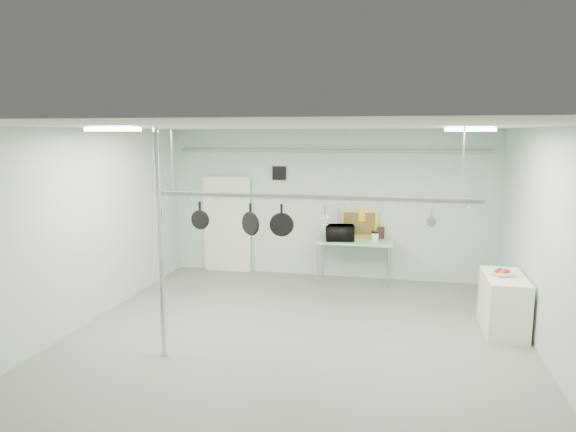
% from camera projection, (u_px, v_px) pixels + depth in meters
% --- Properties ---
extents(floor, '(8.00, 8.00, 0.00)m').
position_uv_depth(floor, '(290.00, 348.00, 7.50)').
color(floor, gray).
rests_on(floor, ground).
extents(ceiling, '(7.00, 8.00, 0.02)m').
position_uv_depth(ceiling, '(291.00, 127.00, 6.99)').
color(ceiling, silver).
rests_on(ceiling, back_wall).
extents(back_wall, '(7.00, 0.02, 3.20)m').
position_uv_depth(back_wall, '(329.00, 204.00, 11.09)').
color(back_wall, '#ACCEC1').
rests_on(back_wall, floor).
extents(right_wall, '(0.02, 8.00, 3.20)m').
position_uv_depth(right_wall, '(559.00, 253.00, 6.51)').
color(right_wall, '#ACCEC1').
rests_on(right_wall, floor).
extents(door, '(1.10, 0.10, 2.20)m').
position_uv_depth(door, '(228.00, 225.00, 11.61)').
color(door, silver).
rests_on(door, floor).
extents(wall_vent, '(0.30, 0.04, 0.30)m').
position_uv_depth(wall_vent, '(279.00, 173.00, 11.20)').
color(wall_vent, black).
rests_on(wall_vent, back_wall).
extents(conduit_pipe, '(6.60, 0.07, 0.07)m').
position_uv_depth(conduit_pipe, '(329.00, 151.00, 10.82)').
color(conduit_pipe, gray).
rests_on(conduit_pipe, back_wall).
extents(chrome_pole, '(0.08, 0.08, 3.20)m').
position_uv_depth(chrome_pole, '(160.00, 245.00, 7.02)').
color(chrome_pole, silver).
rests_on(chrome_pole, floor).
extents(prep_table, '(1.60, 0.70, 0.91)m').
position_uv_depth(prep_table, '(354.00, 244.00, 10.71)').
color(prep_table, '#B2D1BF').
rests_on(prep_table, floor).
extents(side_cabinet, '(0.60, 1.20, 0.90)m').
position_uv_depth(side_cabinet, '(503.00, 303.00, 8.11)').
color(side_cabinet, white).
rests_on(side_cabinet, floor).
extents(pot_rack, '(4.80, 0.06, 1.00)m').
position_uv_depth(pot_rack, '(308.00, 195.00, 7.39)').
color(pot_rack, '#B7B7BC').
rests_on(pot_rack, ceiling).
extents(light_panel_left, '(0.65, 0.30, 0.05)m').
position_uv_depth(light_panel_left, '(113.00, 129.00, 6.68)').
color(light_panel_left, white).
rests_on(light_panel_left, ceiling).
extents(light_panel_right, '(0.65, 0.30, 0.05)m').
position_uv_depth(light_panel_right, '(470.00, 130.00, 7.07)').
color(light_panel_right, white).
rests_on(light_panel_right, ceiling).
extents(microwave, '(0.64, 0.49, 0.32)m').
position_uv_depth(microwave, '(340.00, 233.00, 10.66)').
color(microwave, black).
rests_on(microwave, prep_table).
extents(coffee_canister, '(0.16, 0.16, 0.18)m').
position_uv_depth(coffee_canister, '(375.00, 237.00, 10.56)').
color(coffee_canister, white).
rests_on(coffee_canister, prep_table).
extents(painting_large, '(0.79, 0.20, 0.58)m').
position_uv_depth(painting_large, '(359.00, 224.00, 10.93)').
color(painting_large, gold).
rests_on(painting_large, prep_table).
extents(painting_small, '(0.30, 0.09, 0.25)m').
position_uv_depth(painting_small, '(377.00, 233.00, 10.87)').
color(painting_small, black).
rests_on(painting_small, prep_table).
extents(fruit_bowl, '(0.41, 0.41, 0.08)m').
position_uv_depth(fruit_bowl, '(502.00, 273.00, 8.03)').
color(fruit_bowl, white).
rests_on(fruit_bowl, side_cabinet).
extents(skillet_left, '(0.30, 0.08, 0.40)m').
position_uv_depth(skillet_left, '(200.00, 215.00, 7.80)').
color(skillet_left, black).
rests_on(skillet_left, pot_rack).
extents(skillet_mid, '(0.34, 0.23, 0.49)m').
position_uv_depth(skillet_mid, '(250.00, 219.00, 7.63)').
color(skillet_mid, black).
rests_on(skillet_mid, pot_rack).
extents(skillet_right, '(0.36, 0.12, 0.47)m').
position_uv_depth(skillet_right, '(282.00, 220.00, 7.53)').
color(skillet_right, black).
rests_on(skillet_right, pot_rack).
extents(whisk, '(0.19, 0.19, 0.31)m').
position_uv_depth(whisk, '(325.00, 216.00, 7.38)').
color(whisk, '#ACACB0').
rests_on(whisk, pot_rack).
extents(grater, '(0.09, 0.04, 0.22)m').
position_uv_depth(grater, '(362.00, 214.00, 7.27)').
color(grater, '#C17C16').
rests_on(grater, pot_rack).
extents(saucepan, '(0.15, 0.12, 0.25)m').
position_uv_depth(saucepan, '(432.00, 217.00, 7.07)').
color(saucepan, '#B0B2B5').
rests_on(saucepan, pot_rack).
extents(fruit_cluster, '(0.24, 0.24, 0.09)m').
position_uv_depth(fruit_cluster, '(502.00, 271.00, 8.02)').
color(fruit_cluster, '#AB0F1A').
rests_on(fruit_cluster, fruit_bowl).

